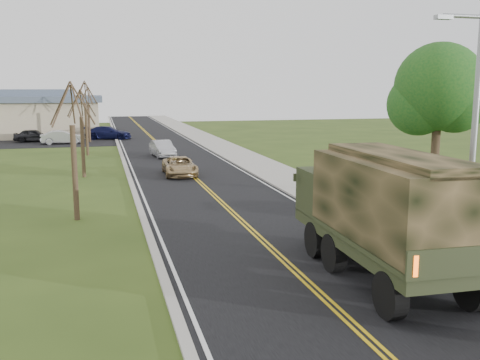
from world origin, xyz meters
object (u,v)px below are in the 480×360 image
object	(u,v)px
military_truck	(384,207)
suv_champagne	(180,166)
sedan_silver	(162,149)
pickup_navy	(448,202)

from	to	relation	value
military_truck	suv_champagne	xyz separation A→B (m)	(-3.12, 21.24, -1.65)
sedan_silver	pickup_navy	size ratio (longest dim) A/B	0.80
sedan_silver	pickup_navy	world-z (taller)	pickup_navy
military_truck	pickup_navy	world-z (taller)	military_truck
suv_champagne	sedan_silver	bearing A→B (deg)	91.57
military_truck	pickup_navy	size ratio (longest dim) A/B	1.52
military_truck	sedan_silver	size ratio (longest dim) A/B	1.89
sedan_silver	pickup_navy	bearing A→B (deg)	-75.50
military_truck	sedan_silver	xyz separation A→B (m)	(-3.12, 31.36, -1.57)
suv_champagne	military_truck	bearing A→B (deg)	-80.07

